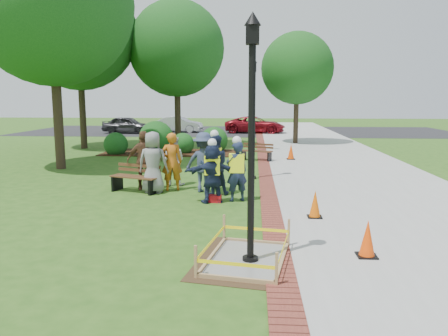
# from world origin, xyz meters

# --- Properties ---
(ground) EXTENTS (100.00, 100.00, 0.00)m
(ground) POSITION_xyz_m (0.00, 0.00, 0.00)
(ground) COLOR #285116
(ground) RESTS_ON ground
(sidewalk) EXTENTS (6.00, 60.00, 0.02)m
(sidewalk) POSITION_xyz_m (5.00, 10.00, 0.01)
(sidewalk) COLOR #9E9E99
(sidewalk) RESTS_ON ground
(brick_edging) EXTENTS (0.50, 60.00, 0.03)m
(brick_edging) POSITION_xyz_m (1.75, 10.00, 0.01)
(brick_edging) COLOR maroon
(brick_edging) RESTS_ON ground
(mulch_bed) EXTENTS (7.00, 3.00, 0.05)m
(mulch_bed) POSITION_xyz_m (-3.00, 12.00, 0.02)
(mulch_bed) COLOR #381E0F
(mulch_bed) RESTS_ON ground
(parking_lot) EXTENTS (36.00, 12.00, 0.01)m
(parking_lot) POSITION_xyz_m (0.00, 27.00, 0.00)
(parking_lot) COLOR black
(parking_lot) RESTS_ON ground
(wet_concrete_pad) EXTENTS (2.08, 2.56, 0.55)m
(wet_concrete_pad) POSITION_xyz_m (1.18, -2.93, 0.23)
(wet_concrete_pad) COLOR #47331E
(wet_concrete_pad) RESTS_ON ground
(bench_near) EXTENTS (1.63, 1.01, 0.84)m
(bench_near) POSITION_xyz_m (-2.33, 2.55, 0.27)
(bench_near) COLOR brown
(bench_near) RESTS_ON ground
(bench_far) EXTENTS (1.52, 0.95, 0.78)m
(bench_far) POSITION_xyz_m (1.44, 9.51, 0.25)
(bench_far) COLOR #562C1D
(bench_far) RESTS_ON ground
(cone_front) EXTENTS (0.36, 0.36, 0.70)m
(cone_front) POSITION_xyz_m (3.37, -2.62, 0.34)
(cone_front) COLOR black
(cone_front) RESTS_ON ground
(cone_back) EXTENTS (0.34, 0.34, 0.68)m
(cone_back) POSITION_xyz_m (2.78, -0.04, 0.33)
(cone_back) COLOR black
(cone_back) RESTS_ON ground
(cone_far) EXTENTS (0.38, 0.38, 0.75)m
(cone_far) POSITION_xyz_m (3.04, 9.92, 0.36)
(cone_far) COLOR black
(cone_far) RESTS_ON ground
(toolbox) EXTENTS (0.42, 0.26, 0.20)m
(toolbox) POSITION_xyz_m (0.21, 1.39, 0.10)
(toolbox) COLOR #B20D16
(toolbox) RESTS_ON ground
(lamp_near) EXTENTS (0.28, 0.28, 4.26)m
(lamp_near) POSITION_xyz_m (1.25, -3.00, 2.48)
(lamp_near) COLOR black
(lamp_near) RESTS_ON ground
(lamp_mid) EXTENTS (0.28, 0.28, 4.26)m
(lamp_mid) POSITION_xyz_m (1.25, 5.00, 2.48)
(lamp_mid) COLOR black
(lamp_mid) RESTS_ON ground
(lamp_far) EXTENTS (0.28, 0.28, 4.26)m
(lamp_far) POSITION_xyz_m (1.25, 13.00, 2.48)
(lamp_far) COLOR black
(lamp_far) RESTS_ON ground
(tree_left) EXTENTS (6.32, 6.32, 9.61)m
(tree_left) POSITION_xyz_m (-6.54, 6.71, 6.44)
(tree_left) COLOR #3D2D1E
(tree_left) RESTS_ON ground
(tree_back) EXTENTS (5.44, 5.44, 8.33)m
(tree_back) POSITION_xyz_m (-3.13, 14.97, 5.60)
(tree_back) COLOR #3D2D1E
(tree_back) RESTS_ON ground
(tree_right) EXTENTS (4.44, 4.44, 6.86)m
(tree_right) POSITION_xyz_m (3.94, 17.36, 4.63)
(tree_right) COLOR #3D2D1E
(tree_right) RESTS_ON ground
(tree_far) EXTENTS (6.36, 6.36, 9.60)m
(tree_far) POSITION_xyz_m (-8.33, 13.75, 6.41)
(tree_far) COLOR #3D2D1E
(tree_far) RESTS_ON ground
(shrub_a) EXTENTS (1.22, 1.22, 1.22)m
(shrub_a) POSITION_xyz_m (-5.67, 11.19, 0.00)
(shrub_a) COLOR #134416
(shrub_a) RESTS_ON ground
(shrub_b) EXTENTS (1.80, 1.80, 1.80)m
(shrub_b) POSITION_xyz_m (-3.79, 12.07, 0.00)
(shrub_b) COLOR #134416
(shrub_b) RESTS_ON ground
(shrub_c) EXTENTS (1.15, 1.15, 1.15)m
(shrub_c) POSITION_xyz_m (-2.35, 11.90, 0.00)
(shrub_c) COLOR #134416
(shrub_c) RESTS_ON ground
(shrub_d) EXTENTS (1.45, 1.45, 1.45)m
(shrub_d) POSITION_xyz_m (-0.80, 12.67, 0.00)
(shrub_d) COLOR #134416
(shrub_d) RESTS_ON ground
(shrub_e) EXTENTS (0.89, 0.89, 0.89)m
(shrub_e) POSITION_xyz_m (-3.33, 12.73, 0.00)
(shrub_e) COLOR #134416
(shrub_e) RESTS_ON ground
(casual_person_a) EXTENTS (0.62, 0.42, 1.87)m
(casual_person_a) POSITION_xyz_m (-1.74, 2.50, 0.94)
(casual_person_a) COLOR gray
(casual_person_a) RESTS_ON ground
(casual_person_b) EXTENTS (0.65, 0.49, 1.80)m
(casual_person_b) POSITION_xyz_m (-1.25, 2.89, 0.90)
(casual_person_b) COLOR #C96617
(casual_person_b) RESTS_ON ground
(casual_person_c) EXTENTS (0.56, 0.40, 1.63)m
(casual_person_c) POSITION_xyz_m (-1.35, 3.70, 0.81)
(casual_person_c) COLOR silver
(casual_person_c) RESTS_ON ground
(casual_person_d) EXTENTS (0.65, 0.49, 1.85)m
(casual_person_d) POSITION_xyz_m (-2.12, 2.95, 0.92)
(casual_person_d) COLOR brown
(casual_person_d) RESTS_ON ground
(casual_person_e) EXTENTS (0.66, 0.50, 1.84)m
(casual_person_e) POSITION_xyz_m (-0.22, 2.71, 0.92)
(casual_person_e) COLOR #323C58
(casual_person_e) RESTS_ON ground
(hivis_worker_a) EXTENTS (0.59, 0.46, 1.78)m
(hivis_worker_a) POSITION_xyz_m (0.17, 1.36, 0.89)
(hivis_worker_a) COLOR #17243C
(hivis_worker_a) RESTS_ON ground
(hivis_worker_b) EXTENTS (0.63, 0.52, 1.83)m
(hivis_worker_b) POSITION_xyz_m (0.83, 1.58, 0.91)
(hivis_worker_b) COLOR #181C3E
(hivis_worker_b) RESTS_ON ground
(hivis_worker_c) EXTENTS (0.64, 0.48, 1.94)m
(hivis_worker_c) POSITION_xyz_m (0.14, 2.37, 0.96)
(hivis_worker_c) COLOR #192341
(hivis_worker_c) RESTS_ON ground
(parked_car_a) EXTENTS (2.38, 4.70, 1.48)m
(parked_car_a) POSITION_xyz_m (-8.78, 24.07, 0.00)
(parked_car_a) COLOR #2B2B2D
(parked_car_a) RESTS_ON ground
(parked_car_b) EXTENTS (2.47, 4.55, 1.41)m
(parked_car_b) POSITION_xyz_m (-4.90, 25.57, 0.00)
(parked_car_b) COLOR #B0B0B5
(parked_car_b) RESTS_ON ground
(parked_car_c) EXTENTS (2.29, 4.62, 1.46)m
(parked_car_c) POSITION_xyz_m (1.41, 25.15, 0.00)
(parked_car_c) COLOR maroon
(parked_car_c) RESTS_ON ground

